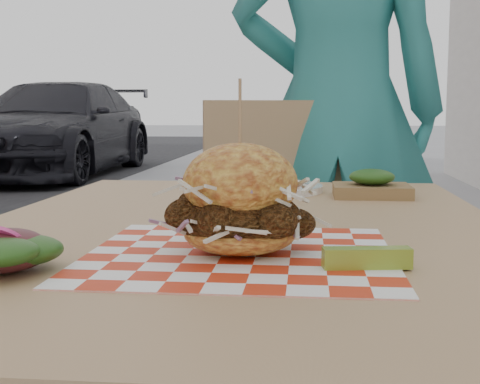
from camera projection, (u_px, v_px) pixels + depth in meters
The scene contains 9 objects.
diner at pixel (337, 109), 2.08m from camera, with size 0.68×0.44×1.85m, color teal.
car_dark at pixel (56, 128), 9.57m from camera, with size 1.87×4.61×1.34m, color black.
patio_table at pixel (239, 274), 1.02m from camera, with size 0.80×1.20×0.75m.
patio_chair at pixel (263, 238), 1.94m from camera, with size 0.51×0.52×0.95m.
paper_liner at pixel (240, 254), 0.79m from camera, with size 0.36×0.36×0.00m, color red.
sandwich at pixel (240, 206), 0.79m from camera, with size 0.18×0.18×0.20m.
pickle_spear at pixel (367, 258), 0.72m from camera, with size 0.10×0.02×0.02m, color #9EAD32.
place_setting at pixel (259, 188), 1.42m from camera, with size 0.27×0.27×0.02m.
kraft_tray at pixel (372, 186), 1.32m from camera, with size 0.15×0.12×0.06m.
Camera 1 is at (-0.02, -1.08, 0.92)m, focal length 50.00 mm.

